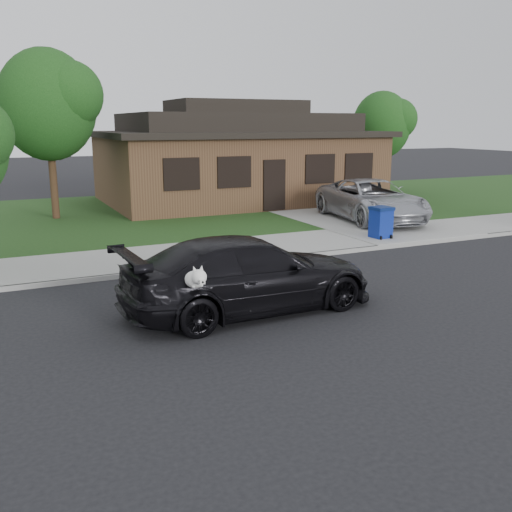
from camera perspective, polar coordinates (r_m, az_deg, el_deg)
name	(u,v)px	position (r m, az deg, el deg)	size (l,w,h in m)	color
ground	(336,296)	(12.79, 8.03, -3.96)	(120.00, 120.00, 0.00)	black
sidewalk	(245,249)	(17.04, -1.12, 0.68)	(60.00, 3.00, 0.12)	gray
curb	(267,260)	(15.71, 1.10, -0.39)	(60.00, 0.12, 0.12)	gray
lawn	(168,212)	(24.45, -8.77, 4.34)	(60.00, 13.00, 0.13)	#193814
driveway	(327,213)	(24.17, 7.12, 4.30)	(4.50, 13.00, 0.14)	gray
sedan	(249,274)	(11.48, -0.71, -1.85)	(5.35, 2.65, 1.52)	black
minivan	(371,200)	(22.09, 11.46, 5.51)	(2.54, 5.52, 1.53)	#ADAFB5
recycling_bin	(381,222)	(18.75, 12.38, 3.31)	(0.64, 0.67, 1.02)	navy
house	(236,158)	(27.45, -1.98, 9.77)	(12.60, 8.60, 4.65)	#422B1C
tree_0	(52,103)	(23.23, -19.71, 14.22)	(3.78, 3.60, 6.34)	#332114
tree_1	(385,124)	(31.01, 12.78, 12.77)	(3.15, 3.00, 5.25)	#332114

